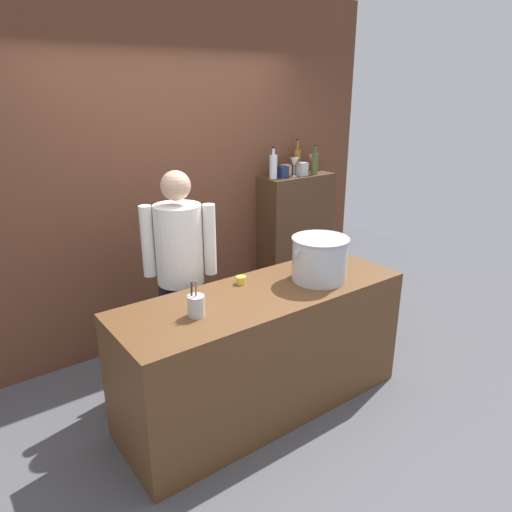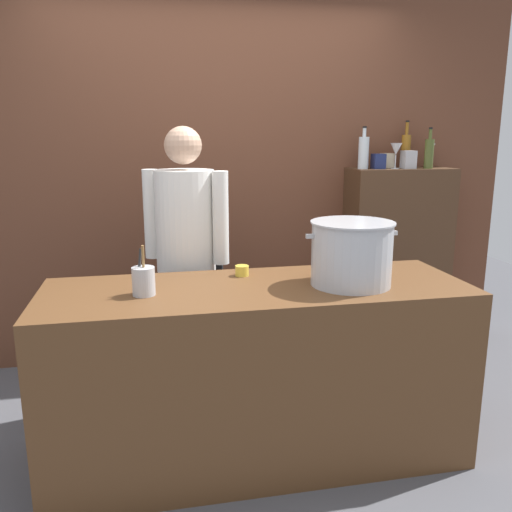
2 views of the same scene
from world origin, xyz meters
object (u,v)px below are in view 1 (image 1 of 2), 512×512
at_px(stockpot_large, 320,259).
at_px(wine_bottle_amber, 297,161).
at_px(butter_jar, 241,280).
at_px(spice_tin_silver, 302,169).
at_px(wine_glass_wide, 312,160).
at_px(spice_tin_cream, 286,170).
at_px(chef, 180,266).
at_px(spice_tin_navy, 283,172).
at_px(wine_bottle_olive, 315,163).
at_px(wine_glass_tall, 294,163).
at_px(wine_bottle_clear, 273,166).
at_px(utensil_crock, 196,306).

xyz_separation_m(stockpot_large, wine_bottle_amber, (0.92, 1.31, 0.45)).
distance_m(stockpot_large, butter_jar, 0.57).
relative_size(butter_jar, spice_tin_silver, 0.56).
relative_size(wine_glass_wide, spice_tin_cream, 1.67).
distance_m(chef, spice_tin_navy, 1.59).
bearing_deg(stockpot_large, wine_bottle_olive, 48.75).
xyz_separation_m(wine_glass_wide, wine_glass_tall, (-0.31, -0.08, 0.01)).
relative_size(butter_jar, wine_glass_wide, 0.40).
bearing_deg(wine_bottle_olive, spice_tin_navy, 171.63).
bearing_deg(chef, wine_bottle_clear, -125.75).
distance_m(chef, utensil_crock, 0.70).
bearing_deg(spice_tin_cream, spice_tin_silver, -42.62).
distance_m(wine_bottle_clear, spice_tin_navy, 0.13).
height_order(chef, wine_bottle_clear, wine_bottle_clear).
relative_size(wine_glass_tall, spice_tin_silver, 1.42).
xyz_separation_m(chef, spice_tin_cream, (1.52, 0.63, 0.46)).
bearing_deg(spice_tin_silver, wine_bottle_clear, 173.56).
bearing_deg(spice_tin_cream, wine_bottle_olive, -25.73).
bearing_deg(wine_bottle_amber, chef, -159.15).
height_order(butter_jar, spice_tin_navy, spice_tin_navy).
bearing_deg(spice_tin_silver, wine_glass_tall, 175.39).
height_order(wine_bottle_amber, wine_glass_wide, wine_bottle_amber).
xyz_separation_m(butter_jar, spice_tin_cream, (1.26, 1.04, 0.50)).
relative_size(stockpot_large, spice_tin_cream, 4.35).
bearing_deg(butter_jar, stockpot_large, -28.55).
bearing_deg(chef, spice_tin_navy, -127.58).
xyz_separation_m(wine_bottle_clear, spice_tin_cream, (0.21, 0.07, -0.06)).
xyz_separation_m(stockpot_large, wine_bottle_clear, (0.56, 1.23, 0.44)).
relative_size(wine_bottle_olive, spice_tin_navy, 2.73).
xyz_separation_m(butter_jar, spice_tin_navy, (1.16, 0.96, 0.50)).
xyz_separation_m(wine_glass_tall, spice_tin_cream, (-0.02, 0.10, -0.08)).
xyz_separation_m(wine_bottle_amber, wine_bottle_clear, (-0.36, -0.08, -0.01)).
xyz_separation_m(chef, wine_glass_tall, (1.53, 0.53, 0.54)).
bearing_deg(stockpot_large, spice_tin_cream, 59.34).
bearing_deg(utensil_crock, butter_jar, 26.15).
bearing_deg(wine_bottle_amber, wine_bottle_olive, -49.21).
relative_size(stockpot_large, wine_bottle_olive, 1.59).
relative_size(wine_bottle_clear, wine_glass_wide, 1.68).
bearing_deg(wine_glass_tall, utensil_crock, -146.34).
bearing_deg(wine_bottle_amber, wine_bottle_clear, -168.24).
bearing_deg(stockpot_large, chef, 137.71).
distance_m(wine_bottle_amber, wine_bottle_clear, 0.37).
bearing_deg(spice_tin_cream, wine_bottle_clear, -162.36).
distance_m(wine_bottle_clear, wine_glass_tall, 0.23).
xyz_separation_m(stockpot_large, wine_bottle_olive, (1.03, 1.18, 0.43)).
distance_m(wine_bottle_amber, wine_glass_wide, 0.18).
distance_m(butter_jar, wine_bottle_amber, 1.84).
xyz_separation_m(wine_bottle_clear, spice_tin_navy, (0.11, -0.00, -0.06)).
distance_m(chef, stockpot_large, 1.01).
bearing_deg(wine_bottle_clear, wine_bottle_olive, -6.89).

